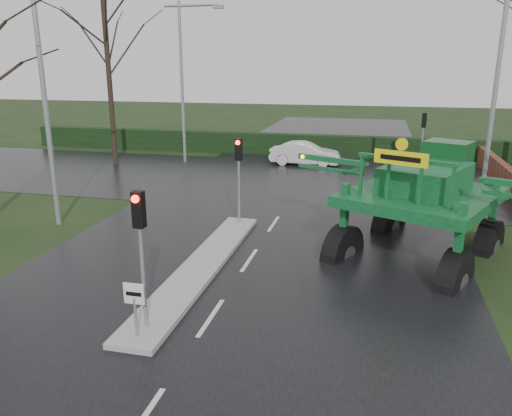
% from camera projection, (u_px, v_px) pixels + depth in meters
% --- Properties ---
extents(ground, '(140.00, 140.00, 0.00)m').
position_uv_depth(ground, '(211.00, 318.00, 12.76)').
color(ground, black).
rests_on(ground, ground).
extents(road_main, '(14.00, 80.00, 0.02)m').
position_uv_depth(road_main, '(283.00, 211.00, 22.10)').
color(road_main, black).
rests_on(road_main, ground).
extents(road_cross, '(80.00, 12.00, 0.02)m').
position_uv_depth(road_cross, '(302.00, 181.00, 27.70)').
color(road_cross, black).
rests_on(road_cross, ground).
extents(median_island, '(1.20, 10.00, 0.16)m').
position_uv_depth(median_island, '(202.00, 266.00, 15.83)').
color(median_island, gray).
rests_on(median_island, ground).
extents(hedge_row, '(44.00, 0.90, 1.50)m').
position_uv_depth(hedge_row, '(319.00, 146.00, 34.97)').
color(hedge_row, black).
rests_on(hedge_row, ground).
extents(brick_wall, '(0.40, 20.00, 1.20)m').
position_uv_depth(brick_wall, '(509.00, 181.00, 25.18)').
color(brick_wall, '#592D1E').
rests_on(brick_wall, ground).
extents(keep_left_sign, '(0.50, 0.07, 1.35)m').
position_uv_depth(keep_left_sign, '(135.00, 301.00, 11.36)').
color(keep_left_sign, gray).
rests_on(keep_left_sign, ground).
extents(traffic_signal_near, '(0.26, 0.33, 3.52)m').
position_uv_depth(traffic_signal_near, '(140.00, 231.00, 11.39)').
color(traffic_signal_near, gray).
rests_on(traffic_signal_near, ground).
extents(traffic_signal_mid, '(0.26, 0.33, 3.52)m').
position_uv_depth(traffic_signal_mid, '(239.00, 162.00, 19.33)').
color(traffic_signal_mid, gray).
rests_on(traffic_signal_mid, ground).
extents(traffic_signal_far, '(0.26, 0.33, 3.52)m').
position_uv_depth(traffic_signal_far, '(423.00, 129.00, 29.27)').
color(traffic_signal_far, gray).
rests_on(traffic_signal_far, ground).
extents(street_light_left_near, '(3.85, 0.30, 10.00)m').
position_uv_depth(street_light_left_near, '(49.00, 72.00, 18.54)').
color(street_light_left_near, gray).
rests_on(street_light_left_near, ground).
extents(street_light_right, '(3.85, 0.30, 10.00)m').
position_uv_depth(street_light_right, '(490.00, 71.00, 20.47)').
color(street_light_right, gray).
rests_on(street_light_right, ground).
extents(street_light_left_far, '(3.85, 0.30, 10.00)m').
position_uv_depth(street_light_left_far, '(186.00, 68.00, 31.62)').
color(street_light_left_far, gray).
rests_on(street_light_left_far, ground).
extents(tree_left_far, '(7.70, 7.70, 13.26)m').
position_uv_depth(tree_left_far, '(107.00, 49.00, 30.39)').
color(tree_left_far, black).
rests_on(tree_left_far, ground).
extents(crop_sprayer, '(8.55, 7.08, 5.22)m').
position_uv_depth(crop_sprayer, '(350.00, 183.00, 16.52)').
color(crop_sprayer, black).
rests_on(crop_sprayer, ground).
extents(white_sedan, '(4.44, 1.61, 1.45)m').
position_uv_depth(white_sedan, '(305.00, 165.00, 32.13)').
color(white_sedan, silver).
rests_on(white_sedan, ground).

